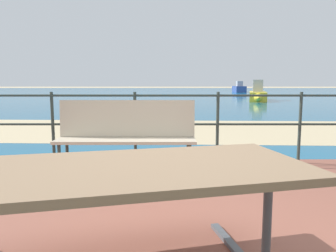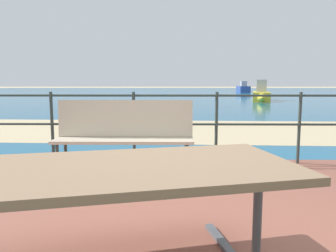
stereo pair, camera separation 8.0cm
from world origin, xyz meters
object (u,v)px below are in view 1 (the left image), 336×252
(park_bench, at_px, (126,131))
(boat_near, at_px, (238,88))
(picnic_table, at_px, (119,199))
(boat_mid, at_px, (257,94))

(park_bench, relative_size, boat_near, 0.32)
(picnic_table, height_order, boat_mid, boat_mid)
(boat_near, bearing_deg, boat_mid, 174.90)
(picnic_table, xyz_separation_m, boat_near, (10.14, 43.75, -0.13))
(picnic_table, distance_m, boat_mid, 22.12)
(boat_near, bearing_deg, park_bench, 169.84)
(park_bench, distance_m, boat_mid, 19.88)
(park_bench, bearing_deg, picnic_table, -83.62)
(picnic_table, relative_size, boat_near, 0.41)
(picnic_table, height_order, boat_near, boat_near)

